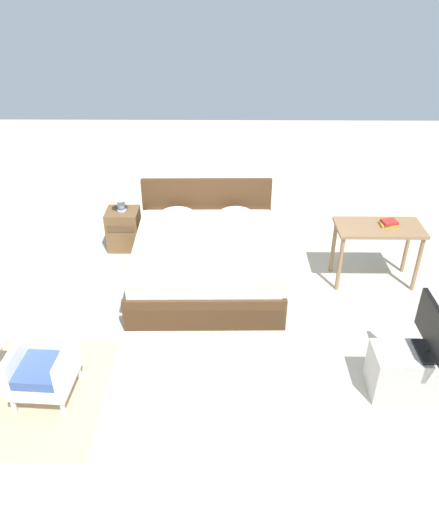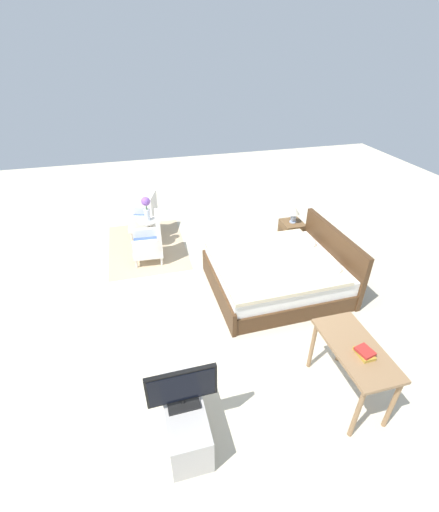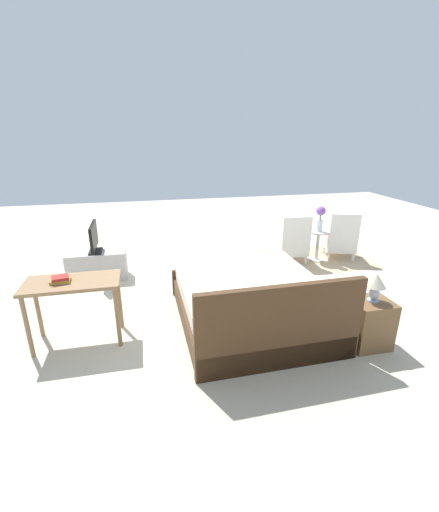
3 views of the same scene
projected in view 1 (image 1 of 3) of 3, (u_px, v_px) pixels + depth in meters
The scene contains 9 objects.
ground_plane at pixel (205, 322), 5.67m from camera, with size 16.00×16.00×0.00m, color beige.
bed at pixel (206, 257), 6.31m from camera, with size 1.83×2.10×0.96m.
armchair_by_window_right at pixel (44, 360), 4.60m from camera, with size 0.57×0.57×0.92m.
nightstand at pixel (124, 229), 6.98m from camera, with size 0.44×0.41×0.57m.
table_lamp at pixel (120, 197), 6.72m from camera, with size 0.22×0.22×0.33m.
tv_stand at pixel (422, 372), 4.67m from camera, with size 0.96×0.40×0.48m.
tv_flatscreen at pixel (434, 332), 4.42m from camera, with size 0.20×0.69×0.48m.
vanity_desk at pixel (378, 235), 6.06m from camera, with size 1.04×0.52×0.78m.
book_stack at pixel (389, 223), 6.00m from camera, with size 0.21×0.18×0.07m.
Camera 1 is at (0.21, -4.45, 3.60)m, focal length 35.00 mm.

